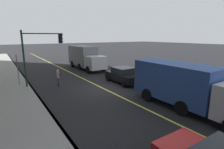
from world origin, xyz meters
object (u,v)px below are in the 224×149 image
(car_black, at_px, (123,75))
(traffic_light_mast, at_px, (40,48))
(truck_gray, at_px, (85,57))
(truck_blue, at_px, (188,86))
(pedestrian_with_backpack, at_px, (58,76))
(street_sign_post, at_px, (17,68))

(car_black, relative_size, traffic_light_mast, 0.82)
(truck_gray, bearing_deg, truck_blue, 177.95)
(car_black, distance_m, truck_blue, 7.59)
(pedestrian_with_backpack, xyz_separation_m, street_sign_post, (1.98, 3.16, 0.83))
(car_black, xyz_separation_m, truck_gray, (9.48, -0.13, 0.89))
(truck_blue, height_order, pedestrian_with_backpack, truck_blue)
(truck_blue, bearing_deg, traffic_light_mast, 31.40)
(traffic_light_mast, distance_m, street_sign_post, 2.87)
(truck_blue, bearing_deg, car_black, -3.66)
(truck_blue, relative_size, traffic_light_mast, 1.59)
(truck_blue, xyz_separation_m, pedestrian_with_backpack, (9.96, 5.40, -0.63))
(car_black, bearing_deg, street_sign_post, 64.04)
(car_black, height_order, truck_blue, truck_blue)
(pedestrian_with_backpack, distance_m, street_sign_post, 3.82)
(traffic_light_mast, bearing_deg, pedestrian_with_backpack, -125.82)
(car_black, relative_size, pedestrian_with_backpack, 2.63)
(car_black, height_order, street_sign_post, street_sign_post)
(truck_gray, bearing_deg, car_black, 179.23)
(traffic_light_mast, bearing_deg, truck_blue, -148.60)
(car_black, xyz_separation_m, street_sign_post, (4.40, 9.04, 0.97))
(truck_blue, distance_m, pedestrian_with_backpack, 11.34)
(traffic_light_mast, relative_size, street_sign_post, 1.73)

